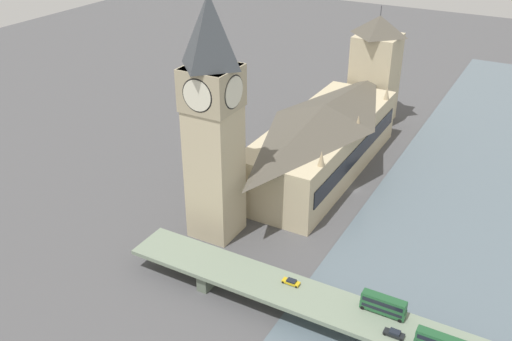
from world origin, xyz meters
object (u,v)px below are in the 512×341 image
(double_decker_bus_mid, at_px, (383,304))
(car_northbound_mid, at_px, (291,282))
(victoria_tower, at_px, (375,70))
(car_southbound_lead, at_px, (394,333))
(parliament_hall, at_px, (323,139))
(clock_tower, at_px, (213,117))
(road_bridge, at_px, (402,334))

(double_decker_bus_mid, xyz_separation_m, car_northbound_mid, (23.86, 0.99, -1.98))
(car_northbound_mid, bearing_deg, double_decker_bus_mid, -177.62)
(victoria_tower, relative_size, car_southbound_lead, 10.67)
(parliament_hall, relative_size, clock_tower, 1.16)
(road_bridge, height_order, car_southbound_lead, car_southbound_lead)
(parliament_hall, relative_size, car_southbound_lead, 17.83)
(parliament_hall, xyz_separation_m, road_bridge, (-52.14, 74.17, -7.93))
(parliament_hall, height_order, victoria_tower, victoria_tower)
(victoria_tower, distance_m, double_decker_bus_mid, 135.04)
(parliament_hall, distance_m, double_decker_bus_mid, 84.66)
(clock_tower, relative_size, car_southbound_lead, 15.39)
(parliament_hall, xyz_separation_m, car_southbound_lead, (-50.87, 76.92, -6.02))
(parliament_hall, bearing_deg, victoria_tower, -89.94)
(road_bridge, xyz_separation_m, car_northbound_mid, (29.83, -2.34, 1.82))
(clock_tower, xyz_separation_m, car_southbound_lead, (-63.32, 23.99, -31.45))
(parliament_hall, relative_size, road_bridge, 0.56)
(victoria_tower, relative_size, double_decker_bus_mid, 4.62)
(victoria_tower, distance_m, road_bridge, 140.70)
(road_bridge, height_order, car_northbound_mid, car_northbound_mid)
(parliament_hall, bearing_deg, car_northbound_mid, 107.26)
(road_bridge, bearing_deg, double_decker_bus_mid, -29.11)
(parliament_hall, bearing_deg, road_bridge, 125.11)
(double_decker_bus_mid, height_order, car_southbound_lead, double_decker_bus_mid)
(car_northbound_mid, bearing_deg, victoria_tower, -80.02)
(victoria_tower, height_order, car_southbound_lead, victoria_tower)
(double_decker_bus_mid, bearing_deg, clock_tower, -16.99)
(car_southbound_lead, bearing_deg, parliament_hall, -56.52)
(victoria_tower, height_order, car_northbound_mid, victoria_tower)
(clock_tower, bearing_deg, road_bridge, 161.80)
(clock_tower, height_order, double_decker_bus_mid, clock_tower)
(victoria_tower, bearing_deg, parliament_hall, 90.06)
(clock_tower, height_order, victoria_tower, clock_tower)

